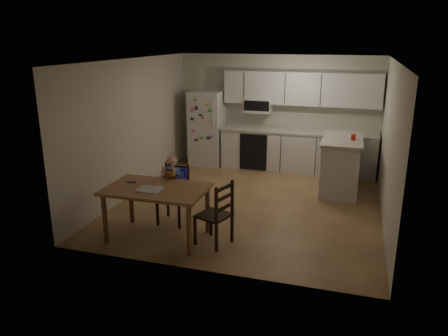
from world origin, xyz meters
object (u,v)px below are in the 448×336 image
object	(u,v)px
red_cup	(353,137)
dining_table	(157,195)
kitchen_island	(341,165)
chair_booster	(174,182)
chair_side	(219,210)
refrigerator	(207,128)

from	to	relation	value
red_cup	dining_table	distance (m)	3.88
kitchen_island	dining_table	bearing A→B (deg)	-130.36
chair_booster	red_cup	bearing A→B (deg)	41.40
chair_side	chair_booster	bearing A→B (deg)	-103.80
kitchen_island	red_cup	world-z (taller)	red_cup
dining_table	chair_booster	world-z (taller)	chair_booster
chair_booster	chair_side	size ratio (longest dim) A/B	1.16
refrigerator	chair_side	xyz separation A→B (m)	(1.52, -3.91, -0.31)
refrigerator	chair_booster	xyz separation A→B (m)	(0.58, -3.31, -0.18)
red_cup	dining_table	size ratio (longest dim) A/B	0.07
kitchen_island	refrigerator	bearing A→B (deg)	161.53
refrigerator	chair_booster	size ratio (longest dim) A/B	1.54
kitchen_island	red_cup	xyz separation A→B (m)	(0.19, -0.11, 0.57)
refrigerator	dining_table	distance (m)	3.97
refrigerator	dining_table	xyz separation A→B (m)	(0.58, -3.93, -0.17)
chair_booster	chair_side	distance (m)	1.12
refrigerator	dining_table	size ratio (longest dim) A/B	1.17
red_cup	kitchen_island	bearing A→B (deg)	150.06
kitchen_island	red_cup	size ratio (longest dim) A/B	13.31
refrigerator	red_cup	distance (m)	3.44
kitchen_island	chair_booster	world-z (taller)	chair_booster
refrigerator	red_cup	world-z (taller)	refrigerator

